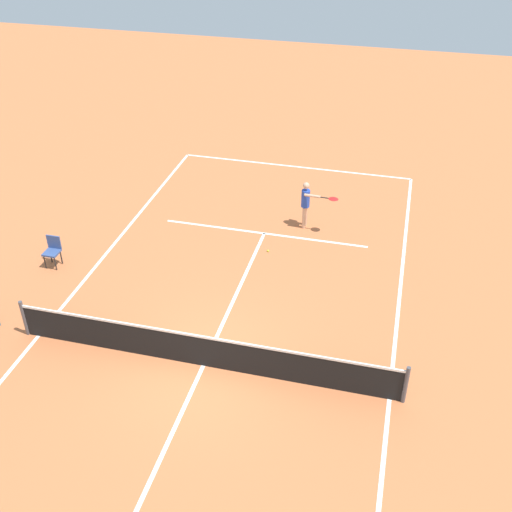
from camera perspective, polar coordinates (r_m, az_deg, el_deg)
ground_plane at (r=15.57m, az=-4.86°, el=-10.00°), size 60.00×60.00×0.00m
court_lines at (r=15.57m, az=-4.86°, el=-9.99°), size 9.17×23.42×0.01m
tennis_net at (r=15.24m, az=-4.94°, el=-8.65°), size 9.77×0.10×1.07m
player_serving at (r=20.43m, az=4.71°, el=5.05°), size 1.24×0.62×1.64m
tennis_ball at (r=19.52m, az=1.12°, el=0.48°), size 0.07×0.07×0.07m
courtside_chair_mid at (r=19.63m, az=-18.21°, el=0.54°), size 0.44×0.46×0.95m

